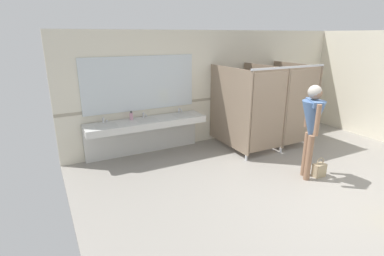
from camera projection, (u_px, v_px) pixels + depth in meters
ground_plane at (318, 196)px, 4.99m from camera, size 7.54×6.90×0.10m
wall_back at (218, 86)px, 7.29m from camera, size 7.54×0.12×2.65m
wall_back_tile_band at (219, 98)px, 7.32m from camera, size 7.54×0.01×0.06m
vanity_counter at (146, 128)px, 6.37m from camera, size 2.56×0.60×0.94m
mirror_panel at (140, 84)px, 6.27m from camera, size 2.46×0.02×1.15m
bathroom_stalls at (269, 104)px, 6.81m from camera, size 1.99×1.54×1.92m
person_standing at (312, 120)px, 5.20m from camera, size 0.55×0.55×1.73m
handbag at (319, 170)px, 5.52m from camera, size 0.23×0.15×0.38m
soap_dispenser at (131, 116)px, 6.24m from camera, size 0.07×0.07×0.18m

